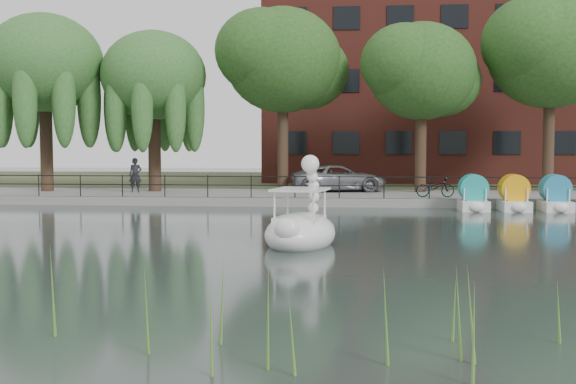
# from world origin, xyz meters

# --- Properties ---
(ground_plane) EXTENTS (120.00, 120.00, 0.00)m
(ground_plane) POSITION_xyz_m (0.00, 0.00, 0.00)
(ground_plane) COLOR #35413F
(promenade) EXTENTS (40.00, 6.00, 0.40)m
(promenade) POSITION_xyz_m (0.00, 16.00, 0.20)
(promenade) COLOR gray
(promenade) RESTS_ON ground_plane
(kerb) EXTENTS (40.00, 0.25, 0.40)m
(kerb) POSITION_xyz_m (0.00, 13.05, 0.20)
(kerb) COLOR gray
(kerb) RESTS_ON ground_plane
(land_strip) EXTENTS (60.00, 22.00, 0.36)m
(land_strip) POSITION_xyz_m (0.00, 30.00, 0.18)
(land_strip) COLOR #47512D
(land_strip) RESTS_ON ground_plane
(railing) EXTENTS (32.00, 0.05, 1.00)m
(railing) POSITION_xyz_m (0.00, 13.25, 1.15)
(railing) COLOR black
(railing) RESTS_ON promenade
(apartment_building) EXTENTS (20.00, 10.07, 18.00)m
(apartment_building) POSITION_xyz_m (7.00, 29.97, 9.36)
(apartment_building) COLOR #4C1E16
(apartment_building) RESTS_ON land_strip
(willow_left) EXTENTS (5.88, 5.88, 9.01)m
(willow_left) POSITION_xyz_m (-13.00, 16.50, 6.87)
(willow_left) COLOR #473323
(willow_left) RESTS_ON promenade
(willow_mid) EXTENTS (5.32, 5.32, 8.15)m
(willow_mid) POSITION_xyz_m (-7.50, 17.00, 6.25)
(willow_mid) COLOR #473323
(willow_mid) RESTS_ON promenade
(broadleaf_center) EXTENTS (6.00, 6.00, 9.25)m
(broadleaf_center) POSITION_xyz_m (-1.00, 18.00, 7.06)
(broadleaf_center) COLOR #473323
(broadleaf_center) RESTS_ON promenade
(broadleaf_right) EXTENTS (5.40, 5.40, 8.32)m
(broadleaf_right) POSITION_xyz_m (6.00, 17.50, 6.39)
(broadleaf_right) COLOR #473323
(broadleaf_right) RESTS_ON promenade
(broadleaf_far) EXTENTS (6.30, 6.30, 9.71)m
(broadleaf_far) POSITION_xyz_m (12.50, 18.50, 7.40)
(broadleaf_far) COLOR #473323
(broadleaf_far) RESTS_ON promenade
(minivan) EXTENTS (3.59, 5.91, 1.53)m
(minivan) POSITION_xyz_m (1.92, 17.53, 1.17)
(minivan) COLOR gray
(minivan) RESTS_ON promenade
(bicycle) EXTENTS (0.74, 1.76, 1.00)m
(bicycle) POSITION_xyz_m (6.35, 14.07, 0.90)
(bicycle) COLOR gray
(bicycle) RESTS_ON promenade
(pedestrian) EXTENTS (0.79, 0.60, 1.98)m
(pedestrian) POSITION_xyz_m (-8.19, 15.92, 1.39)
(pedestrian) COLOR black
(pedestrian) RESTS_ON promenade
(swan_boat) EXTENTS (2.48, 3.33, 2.54)m
(swan_boat) POSITION_xyz_m (1.14, 1.03, 0.56)
(swan_boat) COLOR white
(swan_boat) RESTS_ON ground_plane
(pedal_boat_row) EXTENTS (7.95, 1.70, 1.40)m
(pedal_boat_row) POSITION_xyz_m (11.13, 12.04, 0.61)
(pedal_boat_row) COLOR white
(pedal_boat_row) RESTS_ON ground_plane
(reed_bank) EXTENTS (24.00, 2.40, 1.20)m
(reed_bank) POSITION_xyz_m (2.00, -9.50, 0.60)
(reed_bank) COLOR #669938
(reed_bank) RESTS_ON ground_plane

